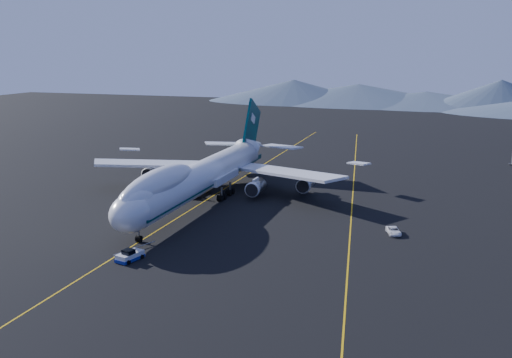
% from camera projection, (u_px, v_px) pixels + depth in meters
% --- Properties ---
extents(ground, '(500.00, 500.00, 0.00)m').
position_uv_depth(ground, '(202.00, 202.00, 120.09)').
color(ground, black).
rests_on(ground, ground).
extents(taxiway_line_main, '(0.25, 220.00, 0.01)m').
position_uv_depth(taxiway_line_main, '(202.00, 202.00, 120.09)').
color(taxiway_line_main, '#CB9A0B').
rests_on(taxiway_line_main, ground).
extents(taxiway_line_side, '(28.08, 198.09, 0.01)m').
position_uv_depth(taxiway_line_side, '(352.00, 202.00, 120.13)').
color(taxiway_line_side, '#CB9A0B').
rests_on(taxiway_line_side, ground).
extents(boeing_747, '(59.62, 72.43, 19.37)m').
position_uv_depth(boeing_747, '(202.00, 176.00, 118.83)').
color(boeing_747, silver).
rests_on(boeing_747, ground).
extents(pushback_tug, '(3.33, 4.82, 1.92)m').
position_uv_depth(pushback_tug, '(130.00, 256.00, 87.14)').
color(pushback_tug, silver).
rests_on(pushback_tug, ground).
extents(service_van, '(3.34, 4.84, 1.23)m').
position_uv_depth(service_van, '(394.00, 231.00, 99.40)').
color(service_van, white).
rests_on(service_van, ground).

